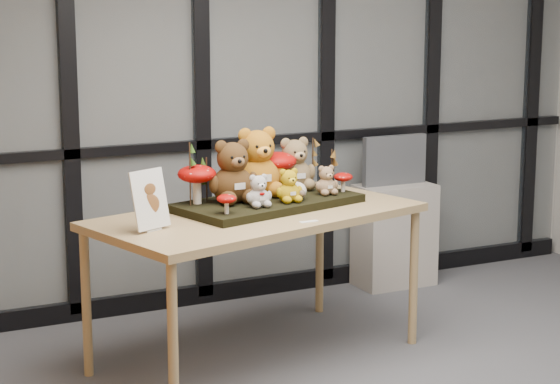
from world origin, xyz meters
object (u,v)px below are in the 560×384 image
bear_beige_small (326,178)px  mushroom_back_left (197,182)px  bear_tan_back (294,161)px  cabinet (394,235)px  mushroom_back_right (276,170)px  mushroom_front_right (343,181)px  bear_white_bow (258,189)px  sign_holder (150,202)px  display_table (257,224)px  diorama_tray (268,203)px  bear_pooh_yellow (257,158)px  monitor (395,160)px  bear_small_yellow (289,184)px  plush_cream_hedgehog (297,190)px  mushroom_front_left (227,203)px  bear_brown_medium (232,168)px

bear_beige_small → mushroom_back_left: (-0.75, 0.08, 0.02)m
bear_tan_back → cabinet: bearing=14.6°
mushroom_back_right → mushroom_front_right: size_ratio=2.10×
mushroom_back_right → bear_white_bow: bearing=-129.0°
mushroom_back_left → sign_holder: bearing=-140.4°
display_table → mushroom_back_right: mushroom_back_right is taller
diorama_tray → bear_pooh_yellow: bear_pooh_yellow is taller
bear_tan_back → monitor: bearing=15.3°
bear_pooh_yellow → mushroom_back_right: 0.18m
diorama_tray → mushroom_back_right: size_ratio=4.02×
mushroom_back_left → cabinet: mushroom_back_left is taller
bear_beige_small → display_table: bearing=174.1°
display_table → bear_pooh_yellow: bear_pooh_yellow is taller
sign_holder → bear_small_yellow: bearing=-15.2°
bear_pooh_yellow → bear_beige_small: 0.41m
display_table → bear_white_bow: size_ratio=10.04×
diorama_tray → bear_tan_back: bear_tan_back is taller
plush_cream_hedgehog → cabinet: (1.22, 0.89, -0.58)m
sign_holder → monitor: 2.38m
bear_beige_small → mushroom_front_right: size_ratio=1.52×
plush_cream_hedgehog → mushroom_front_left: bearing=-176.0°
bear_brown_medium → bear_small_yellow: bear_brown_medium is taller
plush_cream_hedgehog → sign_holder: sign_holder is taller
bear_small_yellow → bear_white_bow: (-0.20, -0.04, -0.00)m
bear_brown_medium → monitor: (1.56, 0.81, -0.19)m
mushroom_front_left → bear_tan_back: bearing=35.6°
mushroom_back_left → monitor: (1.75, 0.77, -0.12)m
plush_cream_hedgehog → cabinet: plush_cream_hedgehog is taller
bear_beige_small → mushroom_back_right: (-0.22, 0.19, 0.04)m
bear_beige_small → sign_holder: sign_holder is taller
bear_tan_back → mushroom_back_right: (-0.13, -0.03, -0.04)m
diorama_tray → bear_beige_small: 0.37m
bear_brown_medium → mushroom_front_left: size_ratio=3.34×
bear_beige_small → plush_cream_hedgehog: bear_beige_small is taller
plush_cream_hedgehog → monitor: monitor is taller
mushroom_front_right → bear_tan_back: bearing=139.1°
bear_tan_back → sign_holder: size_ratio=1.09×
bear_tan_back → cabinet: bear_tan_back is taller
bear_white_bow → sign_holder: 0.64m
sign_holder → bear_beige_small: bearing=-12.7°
bear_beige_small → mushroom_back_right: size_ratio=0.72×
bear_tan_back → bear_beige_small: bearing=-82.2°
bear_pooh_yellow → bear_beige_small: size_ratio=2.32×
bear_tan_back → display_table: bearing=-156.9°
mushroom_back_left → cabinet: size_ratio=0.33×
bear_pooh_yellow → plush_cream_hedgehog: size_ratio=3.93×
bear_brown_medium → mushroom_front_left: 0.33m
mushroom_front_left → sign_holder: (-0.42, -0.00, 0.04)m
bear_pooh_yellow → cabinet: bear_pooh_yellow is taller
mushroom_front_left → cabinet: 2.09m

